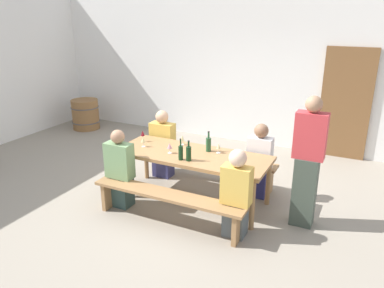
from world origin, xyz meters
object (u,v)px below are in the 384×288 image
(wine_bottle_1, at_px, (189,153))
(wine_bottle_2, at_px, (208,144))
(wooden_door, at_px, (345,104))
(bench_far, at_px, (212,161))
(wine_glass_4, at_px, (143,140))
(standing_host, at_px, (307,165))
(seated_guest_near_0, at_px, (120,171))
(seated_guest_far_0, at_px, (163,145))
(wine_barrel, at_px, (86,114))
(wine_bottle_0, at_px, (181,152))
(wine_glass_0, at_px, (182,138))
(wine_glass_2, at_px, (219,147))
(tasting_table, at_px, (192,158))
(seated_guest_near_1, at_px, (236,195))
(wine_glass_3, at_px, (170,146))
(seated_guest_far_1, at_px, (259,162))
(bench_near, at_px, (167,200))
(wine_glass_1, at_px, (143,134))

(wine_bottle_1, bearing_deg, wine_bottle_2, 78.22)
(wooden_door, height_order, bench_far, wooden_door)
(wine_glass_4, relative_size, standing_host, 0.09)
(wine_glass_4, xyz_separation_m, seated_guest_near_0, (-0.06, -0.53, -0.31))
(seated_guest_far_0, distance_m, wine_barrel, 3.48)
(wine_bottle_1, relative_size, wine_barrel, 0.41)
(wine_bottle_0, relative_size, wine_glass_0, 2.00)
(seated_guest_far_0, bearing_deg, wine_glass_2, 71.55)
(tasting_table, distance_m, wine_glass_0, 0.45)
(seated_guest_far_0, bearing_deg, wine_barrel, -117.12)
(seated_guest_near_1, bearing_deg, bench_far, 34.03)
(wine_glass_2, distance_m, seated_guest_near_0, 1.46)
(tasting_table, relative_size, wine_bottle_1, 7.74)
(bench_far, xyz_separation_m, seated_guest_far_0, (-0.84, -0.15, 0.19))
(tasting_table, height_order, wine_glass_0, wine_glass_0)
(wine_bottle_1, height_order, wine_bottle_2, wine_bottle_2)
(wine_bottle_0, bearing_deg, wine_glass_3, 149.61)
(wine_glass_3, distance_m, standing_host, 1.92)
(wine_glass_4, bearing_deg, wine_bottle_2, 14.95)
(wine_glass_0, distance_m, seated_guest_near_0, 1.07)
(wine_glass_4, height_order, seated_guest_far_0, seated_guest_far_0)
(tasting_table, bearing_deg, seated_guest_far_0, 145.02)
(wine_glass_4, distance_m, seated_guest_far_1, 1.79)
(bench_near, xyz_separation_m, seated_guest_far_0, (-0.84, 1.33, 0.19))
(wine_glass_0, xyz_separation_m, wine_glass_3, (0.00, -0.40, 0.00))
(wine_bottle_0, xyz_separation_m, wine_glass_1, (-0.90, 0.42, 0.02))
(wine_glass_2, height_order, seated_guest_near_1, seated_guest_near_1)
(wine_bottle_2, distance_m, seated_guest_far_0, 1.13)
(wine_glass_3, height_order, seated_guest_far_0, seated_guest_far_0)
(seated_guest_far_1, bearing_deg, wine_glass_3, -58.13)
(wine_glass_2, relative_size, wine_barrel, 0.21)
(wine_bottle_2, height_order, wine_glass_3, wine_bottle_2)
(wine_barrel, bearing_deg, wine_glass_3, -32.27)
(seated_guest_far_1, bearing_deg, wine_bottle_2, -59.85)
(wine_glass_3, bearing_deg, seated_guest_near_0, -139.68)
(bench_near, distance_m, bench_far, 1.48)
(bench_near, distance_m, wine_glass_0, 1.17)
(wine_glass_2, height_order, seated_guest_far_1, seated_guest_far_1)
(bench_far, height_order, wine_bottle_2, wine_bottle_2)
(bench_near, bearing_deg, seated_guest_near_1, 9.48)
(wine_bottle_1, distance_m, wine_glass_2, 0.52)
(seated_guest_far_0, bearing_deg, tasting_table, 55.02)
(bench_far, xyz_separation_m, wine_bottle_0, (-0.04, -1.01, 0.50))
(wine_glass_0, height_order, wine_glass_1, wine_glass_1)
(wine_bottle_0, distance_m, wine_glass_4, 0.79)
(wine_bottle_0, xyz_separation_m, standing_host, (1.65, 0.34, -0.01))
(seated_guest_near_0, bearing_deg, wine_glass_1, 6.46)
(wine_bottle_1, distance_m, wine_barrel, 4.72)
(wooden_door, xyz_separation_m, wine_bottle_1, (-1.71, -3.15, -0.19))
(seated_guest_far_1, height_order, wine_barrel, seated_guest_far_1)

